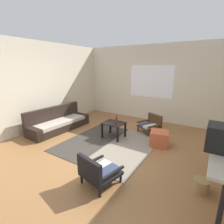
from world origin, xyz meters
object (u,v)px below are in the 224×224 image
at_px(wicker_basket, 201,185).
at_px(coffee_table, 114,126).
at_px(armchair_striped_foreground, 98,171).
at_px(ottoman_orange, 159,138).
at_px(glass_bottle, 117,120).
at_px(armchair_by_window, 151,124).
at_px(couch, 58,123).

bearing_deg(wicker_basket, coffee_table, 155.68).
bearing_deg(coffee_table, armchair_striped_foreground, -65.91).
relative_size(ottoman_orange, glass_bottle, 1.65).
relative_size(armchair_by_window, glass_bottle, 2.77).
height_order(armchair_by_window, glass_bottle, glass_bottle).
distance_m(couch, armchair_by_window, 2.90).
relative_size(armchair_striped_foreground, glass_bottle, 2.53).
distance_m(couch, wicker_basket, 4.18).
bearing_deg(couch, ottoman_orange, 11.24).
xyz_separation_m(armchair_by_window, armchair_striped_foreground, (0.08, -2.77, 0.01)).
bearing_deg(ottoman_orange, couch, -168.76).
relative_size(armchair_striped_foreground, wicker_basket, 2.71).
bearing_deg(armchair_by_window, wicker_basket, -51.80).
relative_size(couch, ottoman_orange, 4.58).
bearing_deg(coffee_table, glass_bottle, -30.06).
relative_size(armchair_by_window, ottoman_orange, 1.68).
distance_m(coffee_table, armchair_striped_foreground, 1.99).
relative_size(couch, coffee_table, 3.43).
height_order(ottoman_orange, glass_bottle, glass_bottle).
relative_size(coffee_table, armchair_striped_foreground, 0.87).
relative_size(coffee_table, armchair_by_window, 0.80).
bearing_deg(armchair_striped_foreground, coffee_table, 114.09).
distance_m(coffee_table, armchair_by_window, 1.21).
bearing_deg(armchair_striped_foreground, ottoman_orange, 78.39).
bearing_deg(couch, wicker_basket, -8.87).
relative_size(couch, glass_bottle, 7.57).
bearing_deg(glass_bottle, wicker_basket, -23.93).
distance_m(armchair_by_window, ottoman_orange, 0.90).
bearing_deg(couch, glass_bottle, 9.10).
bearing_deg(wicker_basket, glass_bottle, 156.07).
xyz_separation_m(armchair_striped_foreground, ottoman_orange, (0.42, 2.03, -0.07)).
relative_size(coffee_table, ottoman_orange, 1.34).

